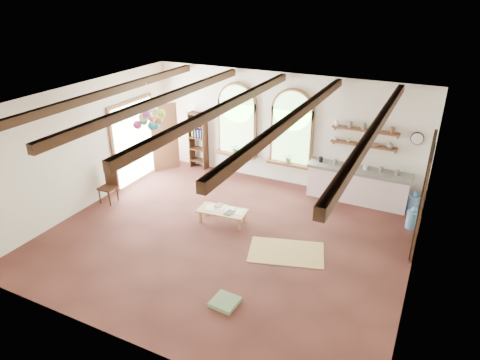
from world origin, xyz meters
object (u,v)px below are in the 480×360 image
Objects in this scene: kitchen_counter at (357,185)px; coffee_table at (222,212)px; balloon_cluster at (149,118)px; side_chair at (109,192)px.

kitchen_counter is 2.16× the size of coffee_table.
side_chair is at bearing -152.59° from balloon_cluster.
side_chair is at bearing -153.43° from kitchen_counter.
kitchen_counter is at bearing 26.57° from side_chair.
kitchen_counter is 2.36× the size of balloon_cluster.
kitchen_counter is 6.66m from side_chair.
kitchen_counter reaches higher than coffee_table.
side_chair is (-5.95, -2.98, -0.18)m from kitchen_counter.
side_chair reaches higher than kitchen_counter.
balloon_cluster is (-4.84, -2.40, 1.86)m from kitchen_counter.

